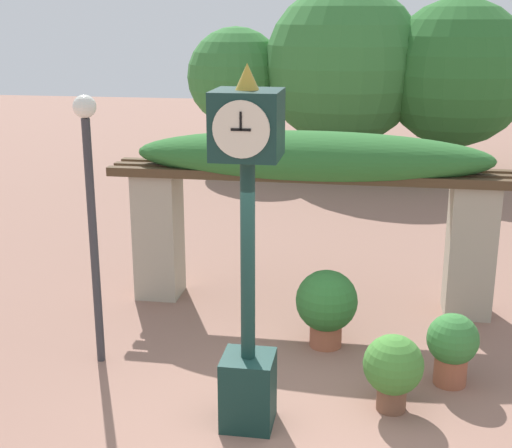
# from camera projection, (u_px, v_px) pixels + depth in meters

# --- Properties ---
(ground_plane) EXTENTS (60.00, 60.00, 0.00)m
(ground_plane) POSITION_uv_depth(u_px,v_px,m) (275.00, 440.00, 7.15)
(ground_plane) COLOR #8E6656
(pedestal_clock) EXTENTS (0.63, 0.68, 3.68)m
(pedestal_clock) POSITION_uv_depth(u_px,v_px,m) (248.00, 249.00, 6.91)
(pedestal_clock) COLOR #14332D
(pedestal_clock) RESTS_ON ground
(pergola) EXTENTS (5.74, 1.23, 2.56)m
(pergola) POSITION_uv_depth(u_px,v_px,m) (311.00, 179.00, 10.04)
(pergola) COLOR #A89E89
(pergola) RESTS_ON ground
(potted_plant_near_left) EXTENTS (0.59, 0.59, 0.86)m
(potted_plant_near_left) POSITION_uv_depth(u_px,v_px,m) (452.00, 345.00, 8.12)
(potted_plant_near_left) COLOR #9E563D
(potted_plant_near_left) RESTS_ON ground
(potted_plant_far_left) EXTENTS (0.65, 0.65, 0.86)m
(potted_plant_far_left) POSITION_uv_depth(u_px,v_px,m) (393.00, 368.00, 7.57)
(potted_plant_far_left) COLOR brown
(potted_plant_far_left) RESTS_ON ground
(potted_plant_far_right) EXTENTS (0.79, 0.79, 1.02)m
(potted_plant_far_right) POSITION_uv_depth(u_px,v_px,m) (327.00, 304.00, 9.05)
(potted_plant_far_right) COLOR #9E563D
(potted_plant_far_right) RESTS_ON ground
(lamp_post) EXTENTS (0.26, 0.26, 3.25)m
(lamp_post) POSITION_uv_depth(u_px,v_px,m) (90.00, 195.00, 8.22)
(lamp_post) COLOR #333338
(lamp_post) RESTS_ON ground
(tree_line) EXTENTS (9.15, 4.29, 4.96)m
(tree_line) POSITION_uv_depth(u_px,v_px,m) (370.00, 70.00, 18.99)
(tree_line) COLOR brown
(tree_line) RESTS_ON ground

